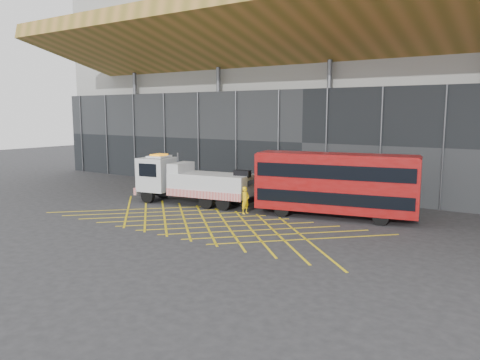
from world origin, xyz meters
The scene contains 6 objects.
ground_plane centered at (0.00, 0.00, 0.00)m, with size 120.00×120.00×0.00m, color #28282B.
road_markings centered at (1.60, 0.00, 0.01)m, with size 19.96×7.16×0.01m.
construction_building centered at (1.92, 18.40, 8.98)m, with size 55.00×23.97×18.00m.
recovery_truck centered at (-2.71, 3.75, 1.58)m, with size 9.85×3.55×3.41m.
bus_towed centered at (7.25, 5.32, 2.14)m, with size 9.72×4.12×3.86m.
worker centered at (2.19, 3.29, 0.85)m, with size 0.62×0.41×1.70m, color yellow.
Camera 1 is at (17.98, -20.52, 6.25)m, focal length 35.00 mm.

